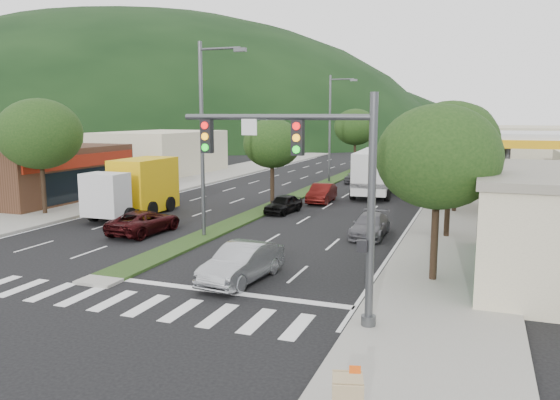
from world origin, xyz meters
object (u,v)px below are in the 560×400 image
at_px(streetlight_mid, 332,123).
at_px(suv_maroon, 145,222).
at_px(car_queue_d, 412,184).
at_px(car_queue_e, 357,176).
at_px(streetlight_near, 205,130).
at_px(tree_r_c, 457,140).
at_px(box_truck, 137,189).
at_px(tree_r_d, 463,130).
at_px(car_queue_b, 370,225).
at_px(tree_med_far, 355,127).
at_px(traffic_signal, 319,174).
at_px(car_queue_a, 283,204).
at_px(car_queue_f, 428,172).
at_px(sedan_silver, 242,263).
at_px(tree_r_e, 467,130).
at_px(tree_r_a, 438,157).
at_px(tree_med_near, 272,143).
at_px(tree_r_b, 451,141).
at_px(car_queue_c, 322,193).
at_px(tree_l_a, 40,134).
at_px(a_frame_sign, 348,396).
at_px(motorhome, 376,171).

xyz_separation_m(streetlight_mid, suv_maroon, (-3.64, -25.34, -4.94)).
bearing_deg(car_queue_d, car_queue_e, 135.75).
bearing_deg(streetlight_near, streetlight_mid, 90.00).
height_order(tree_r_c, box_truck, tree_r_c).
xyz_separation_m(tree_r_d, car_queue_b, (-3.82, -18.86, -4.58)).
relative_size(tree_med_far, streetlight_near, 0.69).
bearing_deg(streetlight_near, traffic_signal, -47.23).
bearing_deg(car_queue_e, car_queue_b, -70.25).
relative_size(streetlight_mid, suv_maroon, 2.18).
bearing_deg(tree_r_c, car_queue_a, -159.80).
distance_m(tree_r_d, car_queue_f, 10.31).
xyz_separation_m(streetlight_mid, car_queue_e, (2.38, 0.67, -4.90)).
xyz_separation_m(streetlight_mid, sedan_silver, (4.85, -31.37, -4.86)).
bearing_deg(suv_maroon, tree_r_e, -112.01).
xyz_separation_m(car_queue_b, car_queue_d, (0.10, 17.53, 0.15)).
distance_m(tree_r_a, tree_med_near, 18.44).
bearing_deg(tree_r_b, car_queue_a, 158.50).
bearing_deg(tree_med_far, car_queue_c, -83.34).
height_order(car_queue_b, car_queue_f, car_queue_f).
xyz_separation_m(tree_r_d, sedan_silver, (-6.94, -28.37, -4.46)).
height_order(tree_r_a, streetlight_near, streetlight_near).
height_order(tree_med_near, car_queue_c, tree_med_near).
distance_m(tree_l_a, car_queue_d, 28.29).
relative_size(suv_maroon, box_truck, 0.63).
distance_m(traffic_signal, tree_r_a, 6.29).
bearing_deg(car_queue_e, tree_med_near, -93.58).
height_order(traffic_signal, box_truck, traffic_signal).
distance_m(tree_r_c, tree_med_far, 26.83).
distance_m(tree_med_far, car_queue_d, 17.94).
bearing_deg(streetlight_near, car_queue_b, 21.46).
height_order(car_queue_b, car_queue_c, car_queue_c).
distance_m(tree_r_a, streetlight_mid, 31.32).
distance_m(car_queue_d, car_queue_f, 10.01).
relative_size(traffic_signal, car_queue_b, 1.69).
bearing_deg(tree_r_d, tree_med_near, -135.00).
distance_m(tree_r_d, car_queue_b, 19.78).
bearing_deg(tree_r_a, a_frame_sign, -94.01).
relative_size(tree_r_b, sedan_silver, 1.58).
xyz_separation_m(tree_med_far, car_queue_c, (2.67, -22.86, -4.32)).
distance_m(traffic_signal, car_queue_f, 40.40).
bearing_deg(sedan_silver, motorhome, 95.19).
xyz_separation_m(car_queue_a, a_frame_sign, (9.74, -23.04, 0.16)).
distance_m(traffic_signal, tree_r_b, 13.87).
distance_m(tree_r_c, car_queue_e, 17.09).
relative_size(traffic_signal, tree_med_far, 1.01).
xyz_separation_m(tree_med_near, streetlight_near, (0.21, -10.00, 1.16)).
bearing_deg(tree_med_far, car_queue_f, -31.73).
xyz_separation_m(tree_r_c, motorhome, (-6.41, 6.70, -2.86)).
bearing_deg(a_frame_sign, tree_r_e, 73.64).
bearing_deg(sedan_silver, tree_r_c, 75.71).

